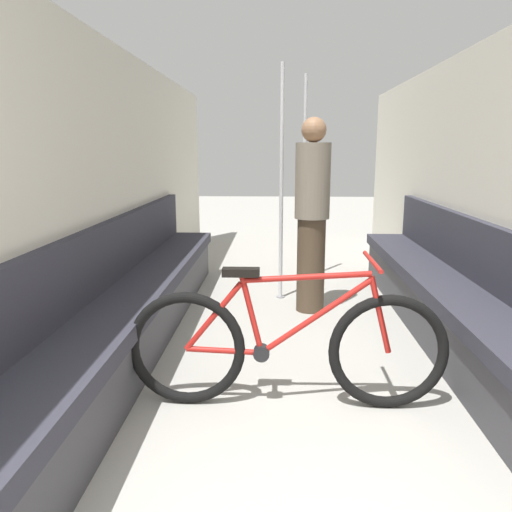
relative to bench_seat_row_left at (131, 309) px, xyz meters
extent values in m
cube|color=beige|center=(-0.26, -0.02, 0.79)|extent=(0.10, 8.95, 2.20)
cube|color=#3D3D42|center=(0.03, 0.00, -0.12)|extent=(0.40, 4.63, 0.38)
cube|color=#2D2D38|center=(0.03, 0.00, 0.12)|extent=(0.47, 4.63, 0.10)
cube|color=#2D2D38|center=(-0.17, 0.00, 0.39)|extent=(0.07, 4.63, 0.44)
cube|color=#3D3D42|center=(2.28, 0.00, -0.12)|extent=(0.40, 4.63, 0.38)
cube|color=#2D2D38|center=(2.28, 0.00, 0.12)|extent=(0.47, 4.63, 0.10)
cube|color=#2D2D38|center=(2.48, 0.00, 0.39)|extent=(0.07, 4.63, 0.44)
torus|color=black|center=(0.53, -0.74, 0.02)|extent=(0.65, 0.06, 0.65)
torus|color=black|center=(1.64, -0.74, 0.02)|extent=(0.65, 0.06, 0.65)
cylinder|color=#B21E19|center=(0.74, -0.74, 0.01)|extent=(0.42, 0.03, 0.05)
cylinder|color=#B21E19|center=(0.68, -0.74, 0.21)|extent=(0.33, 0.03, 0.40)
cylinder|color=#B21E19|center=(0.89, -0.74, 0.23)|extent=(0.14, 0.03, 0.47)
cylinder|color=#B21E19|center=(1.24, -0.74, 0.22)|extent=(0.60, 0.03, 0.45)
cylinder|color=#B21E19|center=(1.18, -0.74, 0.44)|extent=(0.70, 0.03, 0.08)
cylinder|color=#B21E19|center=(1.58, -0.74, 0.23)|extent=(0.14, 0.03, 0.43)
cylinder|color=black|center=(0.94, -0.74, 0.00)|extent=(0.09, 0.06, 0.09)
cube|color=black|center=(0.83, -0.74, 0.46)|extent=(0.20, 0.07, 0.04)
cylinder|color=#B21E19|center=(1.53, -0.74, 0.53)|extent=(0.02, 0.46, 0.02)
cylinder|color=gray|center=(1.31, 2.07, -0.30)|extent=(0.08, 0.08, 0.01)
cylinder|color=silver|center=(1.31, 2.07, 0.78)|extent=(0.04, 0.04, 2.18)
cylinder|color=gray|center=(1.06, 1.36, -0.30)|extent=(0.08, 0.08, 0.01)
cylinder|color=silver|center=(1.06, 1.36, 0.78)|extent=(0.04, 0.04, 2.18)
cylinder|color=#473828|center=(1.32, 0.98, 0.11)|extent=(0.25, 0.25, 0.83)
cylinder|color=#756B5B|center=(1.32, 0.98, 0.84)|extent=(0.30, 0.30, 0.64)
sphere|color=#936B4C|center=(1.32, 0.98, 1.27)|extent=(0.21, 0.21, 0.21)
camera|label=1|loc=(1.03, -3.32, 1.10)|focal=35.00mm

